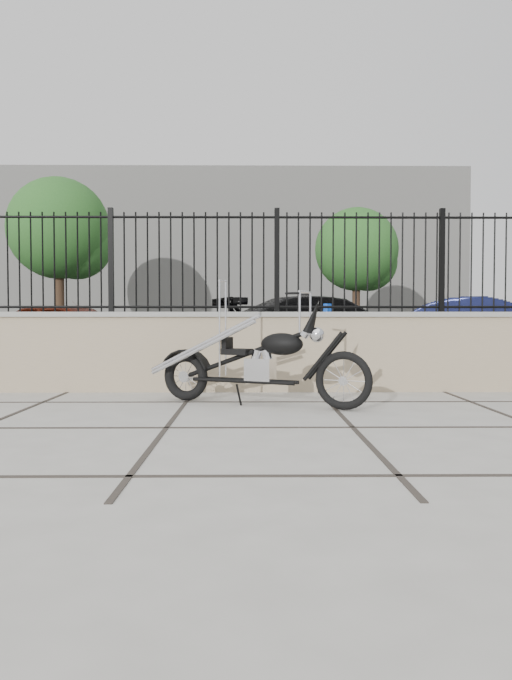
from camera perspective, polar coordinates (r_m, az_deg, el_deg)
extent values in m
plane|color=#99968E|center=(4.96, -8.45, -8.20)|extent=(90.00, 90.00, 0.00)
plane|color=black|center=(17.37, -2.82, -0.89)|extent=(30.00, 30.00, 0.00)
cube|color=gray|center=(7.37, -5.82, -1.09)|extent=(14.00, 0.36, 0.96)
cube|color=black|center=(7.39, -5.85, 7.30)|extent=(14.00, 0.08, 1.20)
cube|color=beige|center=(31.49, -1.85, 7.69)|extent=(22.00, 6.00, 8.00)
imported|color=#4B150A|center=(12.50, -17.05, 0.70)|extent=(3.87, 2.63, 1.22)
imported|color=black|center=(12.88, 6.72, 1.09)|extent=(5.00, 3.21, 1.35)
imported|color=#0E1234|center=(12.94, 21.08, 0.88)|extent=(4.19, 2.44, 1.31)
cylinder|color=#0B23AD|center=(10.00, -20.10, -0.47)|extent=(0.11, 0.11, 0.93)
cylinder|color=blue|center=(9.79, 6.72, 0.14)|extent=(0.15, 0.15, 1.12)
cylinder|color=#382619|center=(22.83, -18.02, 3.95)|extent=(0.34, 0.34, 3.38)
sphere|color=#376726|center=(23.07, -18.09, 10.40)|extent=(3.61, 3.61, 3.61)
cylinder|color=#382619|center=(21.72, 9.40, 3.28)|extent=(0.27, 0.27, 2.74)
sphere|color=#255F23|center=(21.87, 9.43, 8.80)|extent=(2.93, 2.93, 2.93)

